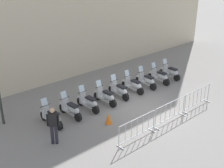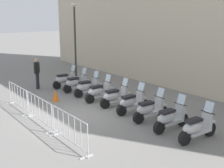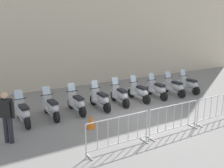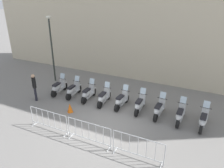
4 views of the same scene
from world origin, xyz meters
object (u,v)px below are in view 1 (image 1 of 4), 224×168
Objects in this scene: motorcycle_3 at (106,96)px; motorcycle_1 at (71,109)px; traffic_cone at (108,119)px; barrier_segment_2 at (197,98)px; motorcycle_8 at (171,72)px; motorcycle_2 at (89,102)px; barrier_segment_0 at (137,129)px; officer_near_row_end at (53,124)px; motorcycle_5 at (134,85)px; motorcycle_7 at (160,76)px; motorcycle_0 at (52,117)px; motorcycle_6 at (147,80)px; barrier_segment_1 at (170,112)px; motorcycle_4 at (119,90)px.

motorcycle_1 is at bearing 170.26° from motorcycle_3.
traffic_cone is at bearing -68.85° from motorcycle_1.
barrier_segment_2 is (2.84, -3.98, 0.07)m from motorcycle_3.
barrier_segment_2 is (-2.70, -3.10, 0.07)m from motorcycle_8.
motorcycle_8 is (6.65, -1.11, 0.00)m from motorcycle_2.
traffic_cone is (-0.40, -1.69, -0.18)m from motorcycle_2.
officer_near_row_end is at bearing 135.08° from barrier_segment_0.
motorcycle_5 and motorcycle_7 have the same top height.
motorcycle_2 is (1.11, -0.15, 0.00)m from motorcycle_1.
motorcycle_0 and motorcycle_8 have the same top height.
motorcycle_1 is 0.79× the size of barrier_segment_2.
motorcycle_2 is 5.62m from motorcycle_7.
barrier_segment_0 is (-3.93, -3.04, 0.07)m from motorcycle_5.
motorcycle_6 is at bearing -7.88° from motorcycle_3.
motorcycle_7 is (2.20, -0.47, 0.00)m from motorcycle_5.
motorcycle_6 reaches higher than barrier_segment_1.
motorcycle_7 is 4.84m from barrier_segment_1.
motorcycle_0 is 2.25m from motorcycle_2.
motorcycle_4 reaches higher than traffic_cone.
traffic_cone is at bearing 84.04° from barrier_segment_0.
motorcycle_5 is (4.46, -0.63, 0.00)m from motorcycle_1.
motorcycle_3 reaches higher than barrier_segment_1.
motorcycle_6 is at bearing 48.93° from barrier_segment_1.
motorcycle_2 is at bearing -6.74° from motorcycle_0.
motorcycle_6 is 1.00× the size of motorcycle_8.
motorcycle_1 is 1.00× the size of motorcycle_5.
motorcycle_0 is at bearing 133.19° from traffic_cone.
motorcycle_1 and motorcycle_3 have the same top height.
motorcycle_0 is 0.79× the size of barrier_segment_1.
motorcycle_1 and motorcycle_5 have the same top height.
officer_near_row_end is (-6.48, -0.50, 0.53)m from motorcycle_5.
motorcycle_1 is 2.37m from officer_near_row_end.
motorcycle_2 is at bearing 172.53° from motorcycle_4.
barrier_segment_2 is 7.80m from officer_near_row_end.
motorcycle_2 is at bearing 171.16° from motorcycle_6.
motorcycle_8 is at bearing 48.90° from barrier_segment_2.
motorcycle_6 reaches higher than barrier_segment_0.
motorcycle_1 is at bearing 172.01° from motorcycle_5.
barrier_segment_1 is at bearing -8.78° from barrier_segment_0.
motorcycle_2 is (2.23, -0.26, 0.00)m from motorcycle_0.
officer_near_row_end reaches higher than motorcycle_5.
motorcycle_8 is at bearing -8.80° from motorcycle_0.
motorcycle_0 and motorcycle_5 have the same top height.
motorcycle_0 is 1.00× the size of officer_near_row_end.
motorcycle_6 is at bearing 11.63° from traffic_cone.
motorcycle_2 is at bearing -7.76° from motorcycle_1.
motorcycle_0 and motorcycle_4 have the same top height.
barrier_segment_1 is (-2.76, -3.17, 0.07)m from motorcycle_6.
motorcycle_7 reaches higher than traffic_cone.
motorcycle_5 is at bearing 17.96° from traffic_cone.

